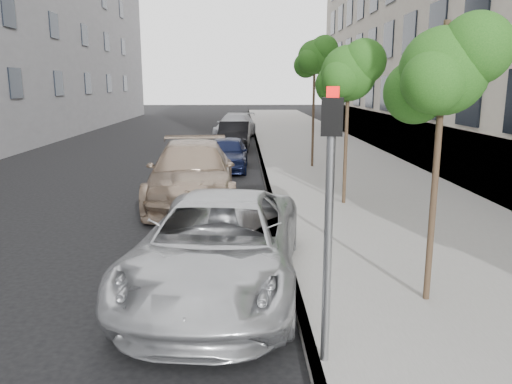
{
  "coord_description": "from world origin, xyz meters",
  "views": [
    {
      "loc": [
        0.3,
        -5.77,
        3.46
      ],
      "look_at": [
        0.56,
        3.25,
        1.5
      ],
      "focal_mm": 35.0,
      "sensor_mm": 36.0,
      "label": 1
    }
  ],
  "objects_px": {
    "signal_pole": "(329,197)",
    "suv": "(192,173)",
    "tree_mid": "(350,73)",
    "sedan_blue": "(227,153)",
    "sedan_rear": "(235,126)",
    "tree_far": "(315,57)",
    "tree_near": "(445,71)",
    "minivan": "(219,245)",
    "sedan_black": "(234,136)"
  },
  "relations": [
    {
      "from": "sedan_blue",
      "to": "sedan_black",
      "type": "height_order",
      "value": "sedan_black"
    },
    {
      "from": "signal_pole",
      "to": "tree_far",
      "type": "bearing_deg",
      "value": 91.98
    },
    {
      "from": "tree_mid",
      "to": "tree_far",
      "type": "bearing_deg",
      "value": 90.0
    },
    {
      "from": "signal_pole",
      "to": "tree_mid",
      "type": "bearing_deg",
      "value": 86.26
    },
    {
      "from": "tree_mid",
      "to": "sedan_blue",
      "type": "xyz_separation_m",
      "value": [
        -3.51,
        6.45,
        -3.06
      ]
    },
    {
      "from": "signal_pole",
      "to": "minivan",
      "type": "xyz_separation_m",
      "value": [
        -1.4,
        2.54,
        -1.4
      ]
    },
    {
      "from": "tree_mid",
      "to": "sedan_black",
      "type": "distance_m",
      "value": 13.73
    },
    {
      "from": "tree_far",
      "to": "sedan_rear",
      "type": "relative_size",
      "value": 0.96
    },
    {
      "from": "signal_pole",
      "to": "minivan",
      "type": "relative_size",
      "value": 0.58
    },
    {
      "from": "signal_pole",
      "to": "suv",
      "type": "distance_m",
      "value": 9.46
    },
    {
      "from": "sedan_black",
      "to": "signal_pole",
      "type": "bearing_deg",
      "value": -83.92
    },
    {
      "from": "sedan_rear",
      "to": "sedan_blue",
      "type": "bearing_deg",
      "value": -82.73
    },
    {
      "from": "tree_mid",
      "to": "suv",
      "type": "relative_size",
      "value": 0.74
    },
    {
      "from": "tree_near",
      "to": "tree_mid",
      "type": "xyz_separation_m",
      "value": [
        0.0,
        6.5,
        0.11
      ]
    },
    {
      "from": "tree_near",
      "to": "sedan_black",
      "type": "xyz_separation_m",
      "value": [
        -3.33,
        19.48,
        -2.89
      ]
    },
    {
      "from": "sedan_blue",
      "to": "sedan_black",
      "type": "bearing_deg",
      "value": 89.71
    },
    {
      "from": "tree_far",
      "to": "sedan_black",
      "type": "distance_m",
      "value": 8.19
    },
    {
      "from": "tree_far",
      "to": "suv",
      "type": "bearing_deg",
      "value": -127.68
    },
    {
      "from": "minivan",
      "to": "sedan_blue",
      "type": "xyz_separation_m",
      "value": [
        -0.19,
        12.15,
        -0.11
      ]
    },
    {
      "from": "tree_mid",
      "to": "tree_far",
      "type": "xyz_separation_m",
      "value": [
        -0.0,
        6.5,
        0.74
      ]
    },
    {
      "from": "tree_mid",
      "to": "sedan_black",
      "type": "bearing_deg",
      "value": 104.38
    },
    {
      "from": "tree_mid",
      "to": "sedan_rear",
      "type": "height_order",
      "value": "tree_mid"
    },
    {
      "from": "tree_far",
      "to": "tree_near",
      "type": "bearing_deg",
      "value": -90.0
    },
    {
      "from": "tree_far",
      "to": "sedan_rear",
      "type": "xyz_separation_m",
      "value": [
        -3.33,
        12.06,
        -3.7
      ]
    },
    {
      "from": "tree_far",
      "to": "minivan",
      "type": "relative_size",
      "value": 0.91
    },
    {
      "from": "sedan_blue",
      "to": "signal_pole",
      "type": "bearing_deg",
      "value": -82.5
    },
    {
      "from": "tree_mid",
      "to": "signal_pole",
      "type": "relative_size",
      "value": 1.37
    },
    {
      "from": "signal_pole",
      "to": "sedan_blue",
      "type": "xyz_separation_m",
      "value": [
        -1.59,
        14.68,
        -1.51
      ]
    },
    {
      "from": "signal_pole",
      "to": "sedan_blue",
      "type": "height_order",
      "value": "signal_pole"
    },
    {
      "from": "tree_near",
      "to": "minivan",
      "type": "distance_m",
      "value": 4.45
    },
    {
      "from": "signal_pole",
      "to": "suv",
      "type": "xyz_separation_m",
      "value": [
        -2.48,
        9.03,
        -1.31
      ]
    },
    {
      "from": "sedan_blue",
      "to": "sedan_black",
      "type": "distance_m",
      "value": 6.54
    },
    {
      "from": "minivan",
      "to": "sedan_black",
      "type": "xyz_separation_m",
      "value": [
        0.0,
        18.68,
        -0.04
      ]
    },
    {
      "from": "tree_mid",
      "to": "signal_pole",
      "type": "distance_m",
      "value": 8.6
    },
    {
      "from": "sedan_black",
      "to": "tree_near",
      "type": "bearing_deg",
      "value": -78.0
    },
    {
      "from": "suv",
      "to": "sedan_black",
      "type": "distance_m",
      "value": 12.23
    },
    {
      "from": "minivan",
      "to": "sedan_blue",
      "type": "height_order",
      "value": "minivan"
    },
    {
      "from": "tree_mid",
      "to": "sedan_black",
      "type": "xyz_separation_m",
      "value": [
        -3.33,
        12.98,
        -3.0
      ]
    },
    {
      "from": "sedan_black",
      "to": "tree_mid",
      "type": "bearing_deg",
      "value": -73.32
    },
    {
      "from": "signal_pole",
      "to": "suv",
      "type": "bearing_deg",
      "value": 114.79
    },
    {
      "from": "tree_far",
      "to": "sedan_blue",
      "type": "relative_size",
      "value": 1.29
    },
    {
      "from": "tree_near",
      "to": "minivan",
      "type": "relative_size",
      "value": 0.76
    },
    {
      "from": "tree_near",
      "to": "sedan_black",
      "type": "height_order",
      "value": "tree_near"
    },
    {
      "from": "sedan_blue",
      "to": "sedan_rear",
      "type": "relative_size",
      "value": 0.74
    },
    {
      "from": "sedan_rear",
      "to": "signal_pole",
      "type": "bearing_deg",
      "value": -78.86
    },
    {
      "from": "signal_pole",
      "to": "minivan",
      "type": "height_order",
      "value": "signal_pole"
    },
    {
      "from": "minivan",
      "to": "sedan_black",
      "type": "relative_size",
      "value": 1.26
    },
    {
      "from": "minivan",
      "to": "sedan_rear",
      "type": "xyz_separation_m",
      "value": [
        0.0,
        24.26,
        -0.0
      ]
    },
    {
      "from": "signal_pole",
      "to": "minivan",
      "type": "bearing_deg",
      "value": 128.31
    },
    {
      "from": "suv",
      "to": "sedan_blue",
      "type": "height_order",
      "value": "suv"
    }
  ]
}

